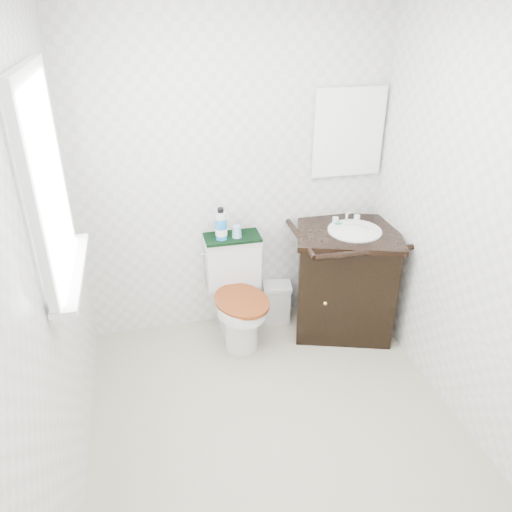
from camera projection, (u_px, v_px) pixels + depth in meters
name	position (u px, v px, depth m)	size (l,w,h in m)	color
floor	(277.00, 427.00, 3.01)	(2.40, 2.40, 0.00)	#B3AC90
wall_back	(235.00, 174.00, 3.48)	(2.40, 2.40, 0.00)	silver
wall_front	(399.00, 437.00, 1.41)	(2.40, 2.40, 0.00)	silver
wall_left	(45.00, 276.00, 2.22)	(2.40, 2.40, 0.00)	silver
wall_right	(479.00, 228.00, 2.67)	(2.40, 2.40, 0.00)	silver
window	(45.00, 182.00, 2.28)	(0.02, 0.70, 0.90)	white
mirror	(348.00, 133.00, 3.51)	(0.50, 0.02, 0.60)	silver
toilet	(237.00, 297.00, 3.68)	(0.45, 0.65, 0.76)	silver
vanity	(345.00, 277.00, 3.74)	(0.89, 0.82, 0.92)	black
trash_bin	(277.00, 302.00, 3.94)	(0.24, 0.21, 0.31)	silver
towel	(232.00, 237.00, 3.58)	(0.40, 0.22, 0.02)	black
mouthwash_bottle	(221.00, 225.00, 3.49)	(0.08, 0.08, 0.23)	#1A81DF
cup	(237.00, 231.00, 3.54)	(0.07, 0.07, 0.09)	#7EAFCF
soap_bar	(338.00, 224.00, 3.63)	(0.07, 0.05, 0.02)	#177262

